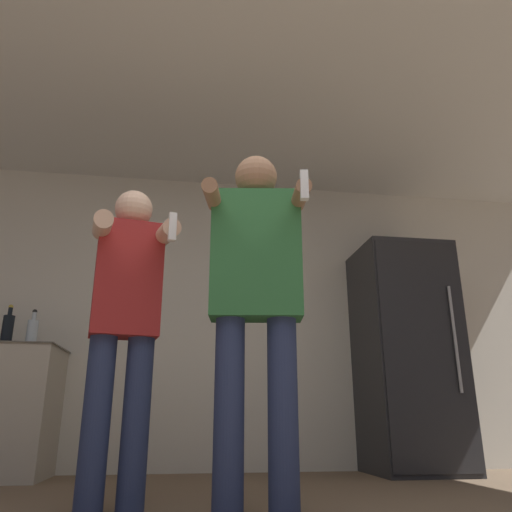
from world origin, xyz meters
TOP-DOWN VIEW (x-y plane):
  - wall_back at (0.00, 2.92)m, footprint 7.00×0.06m
  - ceiling_slab at (0.00, 1.45)m, footprint 7.00×3.41m
  - refrigerator at (1.65, 2.54)m, footprint 0.73×0.73m
  - bottle_brown_liquor at (-1.33, 2.55)m, footprint 0.08×0.08m
  - bottle_short_whiskey at (-1.51, 2.55)m, footprint 0.08×0.08m
  - person_woman_foreground at (0.15, 0.94)m, footprint 0.55×0.54m
  - person_man_side at (-0.50, 1.15)m, footprint 0.47×0.51m

SIDE VIEW (x-z plane):
  - refrigerator at x=1.65m, z-range 0.00..1.83m
  - person_man_side at x=-0.50m, z-range 0.12..1.72m
  - person_woman_foreground at x=0.15m, z-range 0.14..1.89m
  - bottle_brown_liquor at x=-1.33m, z-range 0.90..1.18m
  - bottle_short_whiskey at x=-1.51m, z-range 0.90..1.21m
  - wall_back at x=0.00m, z-range 0.00..2.55m
  - ceiling_slab at x=0.00m, z-range 2.55..2.60m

